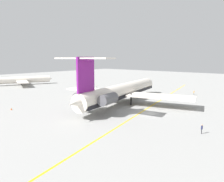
{
  "coord_description": "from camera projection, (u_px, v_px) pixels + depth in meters",
  "views": [
    {
      "loc": [
        -42.72,
        -24.55,
        13.1
      ],
      "look_at": [
        5.03,
        16.15,
        3.14
      ],
      "focal_mm": 33.39,
      "sensor_mm": 36.0,
      "label": 1
    }
  ],
  "objects": [
    {
      "name": "ground",
      "position": [
        150.0,
        113.0,
        49.89
      ],
      "size": [
        299.5,
        299.5,
        0.0
      ],
      "primitive_type": "plane",
      "color": "gray"
    },
    {
      "name": "airliner_mid_left",
      "position": [
        23.0,
        80.0,
        102.85
      ],
      "size": [
        27.26,
        27.45,
        8.49
      ],
      "rotation": [
        0.0,
        0.0,
        -0.4
      ],
      "color": "silver",
      "rests_on": "ground"
    },
    {
      "name": "ground_crew_portside",
      "position": [
        97.0,
        87.0,
        87.42
      ],
      "size": [
        0.29,
        0.39,
        1.79
      ],
      "rotation": [
        0.0,
        0.0,
        2.54
      ],
      "color": "black",
      "rests_on": "ground"
    },
    {
      "name": "ground_crew_near_tail",
      "position": [
        202.0,
        128.0,
        36.25
      ],
      "size": [
        0.43,
        0.27,
        1.71
      ],
      "rotation": [
        0.0,
        0.0,
        4.88
      ],
      "color": "black",
      "rests_on": "ground"
    },
    {
      "name": "ground_crew_near_nose",
      "position": [
        194.0,
        92.0,
        74.33
      ],
      "size": [
        0.4,
        0.26,
        1.64
      ],
      "rotation": [
        0.0,
        0.0,
        5.02
      ],
      "color": "black",
      "rests_on": "ground"
    },
    {
      "name": "main_jetliner",
      "position": [
        120.0,
        91.0,
        59.78
      ],
      "size": [
        45.65,
        40.6,
        13.35
      ],
      "rotation": [
        0.0,
        0.0,
        0.18
      ],
      "color": "silver",
      "rests_on": "ground"
    },
    {
      "name": "safety_cone_nose",
      "position": [
        11.0,
        109.0,
        53.04
      ],
      "size": [
        0.4,
        0.4,
        0.55
      ],
      "primitive_type": "cone",
      "color": "#EA590F",
      "rests_on": "ground"
    },
    {
      "name": "taxiway_centreline",
      "position": [
        149.0,
        107.0,
        55.71
      ],
      "size": [
        106.67,
        22.16,
        0.01
      ],
      "primitive_type": "cube",
      "rotation": [
        0.0,
        0.0,
        0.2
      ],
      "color": "gold",
      "rests_on": "ground"
    }
  ]
}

